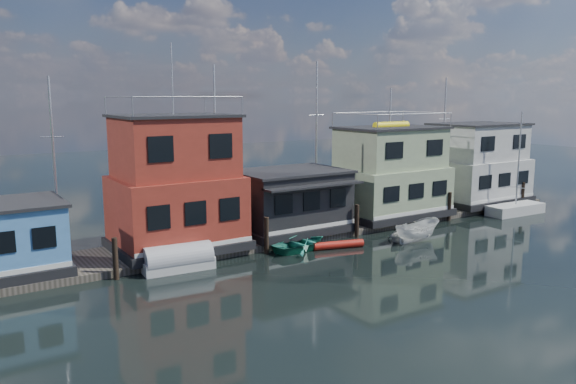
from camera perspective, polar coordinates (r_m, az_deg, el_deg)
ground at (r=29.45m, az=14.10°, el=-8.98°), size 160.00×160.00×0.00m
dock at (r=38.19m, az=0.81°, el=-4.06°), size 48.00×5.00×0.40m
houseboat_red at (r=33.51m, az=-11.33°, el=0.62°), size 7.40×5.90×11.86m
houseboat_dark at (r=37.43m, az=0.20°, el=-0.86°), size 7.40×6.10×4.06m
houseboat_green at (r=42.81m, az=10.31°, el=1.86°), size 8.40×5.90×7.03m
houseboat_white at (r=50.17m, az=18.66°, el=2.62°), size 8.40×5.90×6.66m
pilings at (r=35.56m, az=2.88°, el=-3.61°), size 42.28×0.28×2.20m
background_masts at (r=44.88m, az=1.59°, el=4.94°), size 36.40×0.16×12.00m
red_kayak at (r=34.91m, az=5.15°, el=-5.35°), size 3.26×1.33×0.48m
tarp_runabout at (r=31.04m, az=-11.12°, el=-6.78°), size 3.92×1.83×1.54m
motorboat at (r=37.18m, az=12.99°, el=-3.89°), size 3.67×1.42×1.41m
day_sailer at (r=48.19m, az=22.10°, el=-1.56°), size 5.22×1.98×8.11m
dinghy_white at (r=37.03m, az=11.14°, el=-4.22°), size 2.27×2.11×0.98m
dinghy_teal at (r=34.45m, az=1.36°, el=-5.23°), size 4.39×3.47×0.82m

